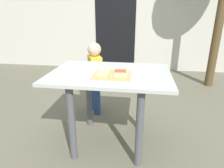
# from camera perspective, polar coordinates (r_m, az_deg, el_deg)

# --- Properties ---
(ground_plane) EXTENTS (16.00, 16.00, 0.00)m
(ground_plane) POSITION_cam_1_polar(r_m,az_deg,el_deg) (2.18, -0.50, -16.08)
(ground_plane) COLOR #625E4B
(house_wall_back) EXTENTS (8.00, 0.20, 2.76)m
(house_wall_back) POSITION_cam_1_polar(r_m,az_deg,el_deg) (4.69, 5.42, 21.22)
(house_wall_back) COLOR #BCB7A8
(house_wall_back) RESTS_ON ground
(house_door) EXTENTS (0.90, 0.02, 2.00)m
(house_door) POSITION_cam_1_polar(r_m,az_deg,el_deg) (4.62, 0.96, 16.59)
(house_door) COLOR black
(house_door) RESTS_ON ground
(dining_table) EXTENTS (1.11, 0.79, 0.76)m
(dining_table) POSITION_cam_1_polar(r_m,az_deg,el_deg) (1.88, -0.56, -0.71)
(dining_table) COLOR #ADB7AB
(dining_table) RESTS_ON ground
(cutting_board) EXTENTS (0.32, 0.26, 0.02)m
(cutting_board) POSITION_cam_1_polar(r_m,az_deg,el_deg) (1.73, 0.10, 2.63)
(cutting_board) COLOR tan
(cutting_board) RESTS_ON dining_table
(pizza_slice_far_right) EXTENTS (0.12, 0.12, 0.01)m
(pizza_slice_far_right) POSITION_cam_1_polar(r_m,az_deg,el_deg) (1.78, 2.43, 3.64)
(pizza_slice_far_right) COLOR gold
(pizza_slice_far_right) RESTS_ON cutting_board
(pizza_slice_far_left) EXTENTS (0.11, 0.11, 0.01)m
(pizza_slice_far_left) POSITION_cam_1_polar(r_m,az_deg,el_deg) (1.79, -2.20, 3.75)
(pizza_slice_far_left) COLOR gold
(pizza_slice_far_left) RESTS_ON cutting_board
(pizza_slice_near_right) EXTENTS (0.12, 0.12, 0.01)m
(pizza_slice_near_right) POSITION_cam_1_polar(r_m,az_deg,el_deg) (1.66, 2.57, 2.42)
(pizza_slice_near_right) COLOR gold
(pizza_slice_near_right) RESTS_ON cutting_board
(pizza_slice_near_left) EXTENTS (0.11, 0.11, 0.01)m
(pizza_slice_near_left) POSITION_cam_1_polar(r_m,az_deg,el_deg) (1.68, -2.74, 2.65)
(pizza_slice_near_left) COLOR gold
(pizza_slice_near_left) RESTS_ON cutting_board
(plate_white_right) EXTENTS (0.21, 0.21, 0.01)m
(plate_white_right) POSITION_cam_1_polar(r_m,az_deg,el_deg) (1.95, 7.49, 4.35)
(plate_white_right) COLOR white
(plate_white_right) RESTS_ON dining_table
(child_left) EXTENTS (0.23, 0.28, 0.93)m
(child_left) POSITION_cam_1_polar(r_m,az_deg,el_deg) (2.55, -4.87, 2.78)
(child_left) COLOR navy
(child_left) RESTS_ON ground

